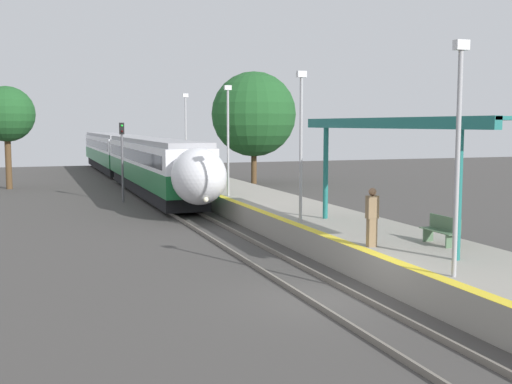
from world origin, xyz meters
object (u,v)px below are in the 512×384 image
(railway_signal, at_px, (122,154))
(lamppost_farthest, at_px, (186,132))
(train, at_px, (129,156))
(platform_bench, at_px, (442,230))
(lamppost_near, at_px, (458,144))
(lamppost_far, at_px, (228,134))
(person_waiting, at_px, (372,216))
(lamppost_mid, at_px, (301,137))

(railway_signal, bearing_deg, lamppost_farthest, 29.76)
(train, bearing_deg, railway_signal, -99.87)
(railway_signal, xyz_separation_m, lamppost_farthest, (4.54, 2.59, 1.31))
(platform_bench, bearing_deg, lamppost_near, -121.70)
(platform_bench, relative_size, lamppost_far, 0.27)
(platform_bench, relative_size, person_waiting, 0.86)
(person_waiting, relative_size, lamppost_near, 0.32)
(platform_bench, height_order, person_waiting, person_waiting)
(train, bearing_deg, lamppost_mid, -85.66)
(railway_signal, bearing_deg, train, 80.13)
(platform_bench, bearing_deg, lamppost_far, 98.59)
(lamppost_near, bearing_deg, railway_signal, 99.90)
(lamppost_mid, bearing_deg, lamppost_near, -90.00)
(train, bearing_deg, platform_bench, -82.66)
(platform_bench, distance_m, lamppost_far, 15.75)
(platform_bench, distance_m, lamppost_near, 5.22)
(lamppost_far, relative_size, lamppost_farthest, 1.00)
(lamppost_mid, bearing_deg, railway_signal, 105.40)
(person_waiting, xyz_separation_m, lamppost_mid, (-0.04, 5.41, 2.32))
(train, xyz_separation_m, lamppost_farthest, (2.25, -10.56, 2.05))
(railway_signal, xyz_separation_m, lamppost_near, (4.54, -26.01, 1.31))
(platform_bench, distance_m, lamppost_farthest, 25.12)
(train, xyz_separation_m, person_waiting, (2.29, -35.04, -0.27))
(lamppost_far, distance_m, lamppost_farthest, 9.53)
(lamppost_near, height_order, lamppost_mid, same)
(platform_bench, distance_m, railway_signal, 23.34)
(train, height_order, lamppost_mid, lamppost_mid)
(railway_signal, relative_size, lamppost_farthest, 0.83)
(lamppost_mid, xyz_separation_m, lamppost_far, (0.00, 9.53, 0.00))
(person_waiting, distance_m, railway_signal, 22.38)
(lamppost_near, relative_size, lamppost_far, 1.00)
(lamppost_near, height_order, lamppost_farthest, same)
(person_waiting, distance_m, lamppost_farthest, 24.59)
(platform_bench, xyz_separation_m, railway_signal, (-6.85, 22.26, 1.49))
(platform_bench, xyz_separation_m, lamppost_farthest, (-2.31, 24.86, 2.81))
(train, xyz_separation_m, railway_signal, (-2.29, -13.15, 0.74))
(lamppost_far, bearing_deg, platform_bench, -81.41)
(person_waiting, height_order, railway_signal, railway_signal)
(train, xyz_separation_m, lamppost_mid, (2.25, -29.63, 2.05))
(train, relative_size, lamppost_mid, 8.42)
(platform_bench, bearing_deg, lamppost_farthest, 95.32)
(train, height_order, lamppost_far, lamppost_far)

